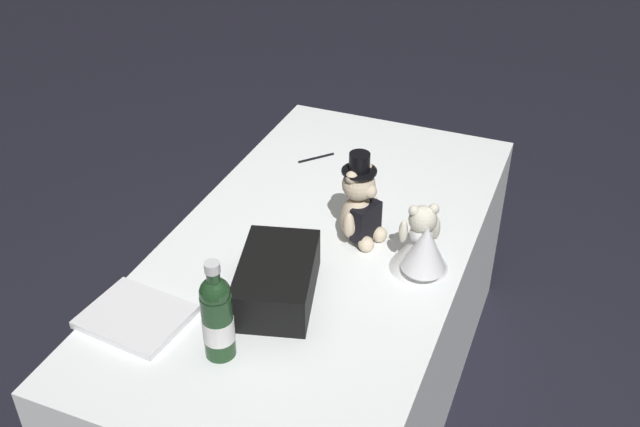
{
  "coord_description": "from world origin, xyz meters",
  "views": [
    {
      "loc": [
        -1.74,
        -0.7,
        2.11
      ],
      "look_at": [
        0.0,
        0.0,
        0.85
      ],
      "focal_mm": 41.11,
      "sensor_mm": 36.0,
      "label": 1
    }
  ],
  "objects_px": {
    "teddy_bear_bride": "(422,245)",
    "champagne_bottle": "(217,316)",
    "teddy_bear_groom": "(360,207)",
    "guestbook": "(136,317)",
    "signing_pen": "(315,158)",
    "gift_case_black": "(277,279)"
  },
  "relations": [
    {
      "from": "signing_pen",
      "to": "gift_case_black",
      "type": "bearing_deg",
      "value": -165.39
    },
    {
      "from": "champagne_bottle",
      "to": "guestbook",
      "type": "xyz_separation_m",
      "value": [
        0.02,
        0.28,
        -0.11
      ]
    },
    {
      "from": "teddy_bear_groom",
      "to": "champagne_bottle",
      "type": "bearing_deg",
      "value": 164.95
    },
    {
      "from": "guestbook",
      "to": "teddy_bear_bride",
      "type": "bearing_deg",
      "value": -47.01
    },
    {
      "from": "champagne_bottle",
      "to": "signing_pen",
      "type": "xyz_separation_m",
      "value": [
        1.03,
        0.16,
        -0.12
      ]
    },
    {
      "from": "gift_case_black",
      "to": "guestbook",
      "type": "xyz_separation_m",
      "value": [
        -0.24,
        0.32,
        -0.05
      ]
    },
    {
      "from": "signing_pen",
      "to": "champagne_bottle",
      "type": "bearing_deg",
      "value": -171.2
    },
    {
      "from": "champagne_bottle",
      "to": "guestbook",
      "type": "distance_m",
      "value": 0.3
    },
    {
      "from": "teddy_bear_bride",
      "to": "champagne_bottle",
      "type": "relative_size",
      "value": 0.76
    },
    {
      "from": "champagne_bottle",
      "to": "gift_case_black",
      "type": "height_order",
      "value": "champagne_bottle"
    },
    {
      "from": "teddy_bear_groom",
      "to": "signing_pen",
      "type": "height_order",
      "value": "teddy_bear_groom"
    },
    {
      "from": "signing_pen",
      "to": "guestbook",
      "type": "xyz_separation_m",
      "value": [
        -1.01,
        0.12,
        0.01
      ]
    },
    {
      "from": "teddy_bear_groom",
      "to": "guestbook",
      "type": "height_order",
      "value": "teddy_bear_groom"
    },
    {
      "from": "teddy_bear_groom",
      "to": "champagne_bottle",
      "type": "relative_size",
      "value": 1.04
    },
    {
      "from": "teddy_bear_bride",
      "to": "guestbook",
      "type": "height_order",
      "value": "teddy_bear_bride"
    },
    {
      "from": "signing_pen",
      "to": "teddy_bear_groom",
      "type": "bearing_deg",
      "value": -142.32
    },
    {
      "from": "teddy_bear_groom",
      "to": "signing_pen",
      "type": "relative_size",
      "value": 2.56
    },
    {
      "from": "gift_case_black",
      "to": "guestbook",
      "type": "bearing_deg",
      "value": 127.01
    },
    {
      "from": "teddy_bear_bride",
      "to": "gift_case_black",
      "type": "distance_m",
      "value": 0.44
    },
    {
      "from": "signing_pen",
      "to": "guestbook",
      "type": "distance_m",
      "value": 1.01
    },
    {
      "from": "gift_case_black",
      "to": "signing_pen",
      "type": "bearing_deg",
      "value": 14.61
    },
    {
      "from": "signing_pen",
      "to": "gift_case_black",
      "type": "xyz_separation_m",
      "value": [
        -0.77,
        -0.2,
        0.06
      ]
    }
  ]
}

